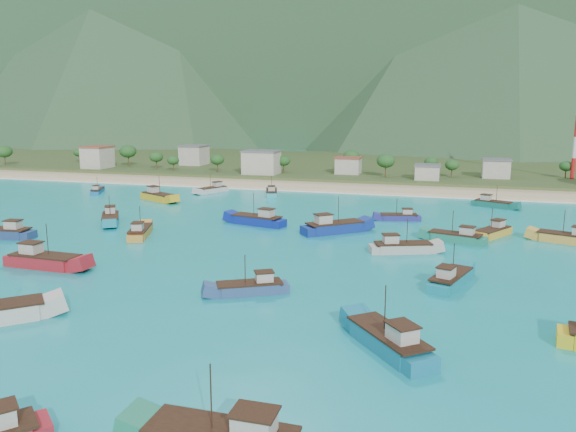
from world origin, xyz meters
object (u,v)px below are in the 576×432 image
(boat_13, at_px, (456,238))
(boat_21, at_px, (110,219))
(boat_18, at_px, (400,218))
(boat_27, at_px, (213,190))
(boat_14, at_px, (493,204))
(boat_29, at_px, (4,234))
(boat_2, at_px, (140,233))
(boat_5, at_px, (258,221))
(boat_19, at_px, (389,342))
(boat_7, at_px, (251,289))
(boat_17, at_px, (158,197))
(boat_8, at_px, (44,261))
(boat_3, at_px, (493,233))
(boat_9, at_px, (402,248))
(boat_12, at_px, (334,228))
(boat_24, at_px, (272,193))
(boat_26, at_px, (450,280))
(boat_23, at_px, (568,239))
(boat_15, at_px, (97,191))

(boat_13, relative_size, boat_21, 0.99)
(boat_18, xyz_separation_m, boat_27, (-54.89, 25.28, 0.12))
(boat_14, distance_m, boat_29, 108.07)
(boat_2, height_order, boat_5, boat_5)
(boat_21, bearing_deg, boat_19, 111.09)
(boat_7, height_order, boat_13, boat_13)
(boat_13, height_order, boat_17, boat_17)
(boat_8, distance_m, boat_17, 61.88)
(boat_17, bearing_deg, boat_3, 104.82)
(boat_2, distance_m, boat_19, 63.14)
(boat_8, relative_size, boat_9, 1.13)
(boat_12, xyz_separation_m, boat_24, (-25.92, 40.92, -0.31))
(boat_14, relative_size, boat_29, 0.86)
(boat_14, relative_size, boat_26, 0.92)
(boat_21, bearing_deg, boat_23, 152.54)
(boat_18, distance_m, boat_26, 45.03)
(boat_9, distance_m, boat_23, 31.81)
(boat_15, bearing_deg, boat_7, -67.89)
(boat_18, distance_m, boat_23, 33.31)
(boat_8, height_order, boat_24, boat_8)
(boat_17, xyz_separation_m, boat_27, (7.99, 16.81, -0.22))
(boat_21, xyz_separation_m, boat_27, (3.30, 45.28, -0.11))
(boat_14, bearing_deg, boat_9, 5.49)
(boat_17, bearing_deg, boat_27, -177.20)
(boat_2, xyz_separation_m, boat_3, (63.87, 18.54, -0.02))
(boat_15, bearing_deg, boat_17, -39.72)
(boat_8, xyz_separation_m, boat_27, (-6.18, 77.04, -0.26))
(boat_13, distance_m, boat_23, 19.74)
(boat_9, distance_m, boat_19, 39.51)
(boat_3, xyz_separation_m, boat_15, (-104.05, 25.89, -0.19))
(boat_29, bearing_deg, boat_9, -88.80)
(boat_23, xyz_separation_m, boat_29, (-100.14, -25.07, 0.07))
(boat_2, height_order, boat_13, boat_13)
(boat_14, xyz_separation_m, boat_19, (-15.25, -89.87, 0.22))
(boat_17, relative_size, boat_24, 1.19)
(boat_9, relative_size, boat_27, 1.09)
(boat_12, height_order, boat_27, boat_12)
(boat_21, relative_size, boat_26, 0.99)
(boat_9, xyz_separation_m, boat_26, (7.99, -16.05, -0.01))
(boat_5, distance_m, boat_13, 39.66)
(boat_7, height_order, boat_27, boat_27)
(boat_3, relative_size, boat_7, 1.04)
(boat_3, height_order, boat_26, boat_26)
(boat_9, height_order, boat_18, boat_9)
(boat_8, xyz_separation_m, boat_9, (51.59, 24.11, -0.18))
(boat_9, xyz_separation_m, boat_12, (-14.01, 11.53, 0.23))
(boat_3, relative_size, boat_21, 0.94)
(boat_9, height_order, boat_24, boat_9)
(boat_18, xyz_separation_m, boat_24, (-37.04, 24.80, 0.11))
(boat_7, distance_m, boat_12, 38.48)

